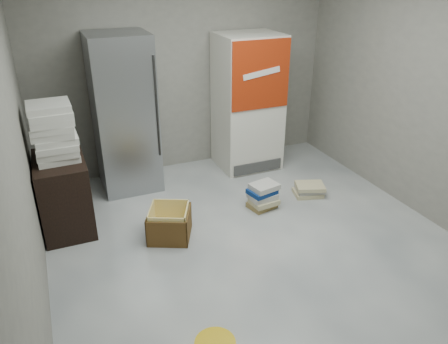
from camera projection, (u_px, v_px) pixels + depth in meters
ground at (270, 261)px, 4.21m from camera, size 5.00×5.00×0.00m
room_shell at (281, 76)px, 3.43m from camera, size 4.04×5.04×2.82m
steel_fridge at (124, 114)px, 5.26m from camera, size 0.70×0.72×1.90m
coke_cooler at (248, 103)px, 5.85m from camera, size 0.80×0.73×1.80m
wood_shelf at (64, 194)px, 4.60m from camera, size 0.50×0.80×0.80m
supply_box_stack at (54, 132)px, 4.30m from camera, size 0.43×0.43×0.58m
phonebook_stack_main at (263, 196)px, 5.07m from camera, size 0.37×0.32×0.31m
phonebook_stack_side at (309, 189)px, 5.38m from camera, size 0.42×0.38×0.15m
cardboard_box at (170, 225)px, 4.54m from camera, size 0.56×0.56×0.34m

